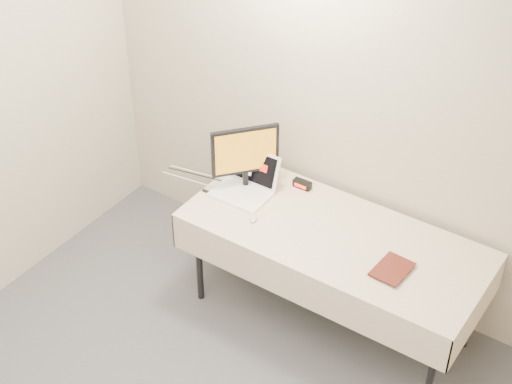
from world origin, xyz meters
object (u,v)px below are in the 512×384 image
Objects in this scene: book at (380,248)px; laptop at (246,183)px; table at (334,242)px; monitor at (245,154)px.

laptop is at bearing 174.92° from book.
monitor is at bearing 172.94° from table.
book is at bearing -59.69° from monitor.
book is (1.05, -0.19, -0.14)m from monitor.
table is at bearing -5.76° from laptop.
table is at bearing -56.65° from monitor.
book is at bearing -9.53° from laptop.
laptop and book have the same top height.
table is at bearing 167.61° from book.
laptop is (-0.69, 0.06, 0.12)m from table.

